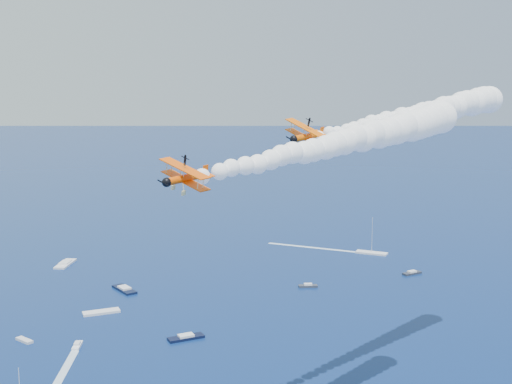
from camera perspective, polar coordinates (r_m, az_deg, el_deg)
biplane_lead at (r=121.11m, az=4.41°, el=4.70°), size 10.52×12.53×9.12m
biplane_trail at (r=91.03m, az=-5.86°, el=1.20°), size 9.87×11.44×7.68m
smoke_trail_lead at (r=148.06m, az=13.39°, el=6.37°), size 70.27×34.93×11.86m
smoke_trail_trail at (r=115.24m, az=7.44°, el=4.24°), size 70.40×37.93×11.86m
spectator_boats at (r=210.87m, az=-18.46°, el=-9.86°), size 237.24×173.14×0.70m
boat_wakes at (r=186.93m, az=-5.79°, el=-12.04°), size 159.56×143.31×0.04m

